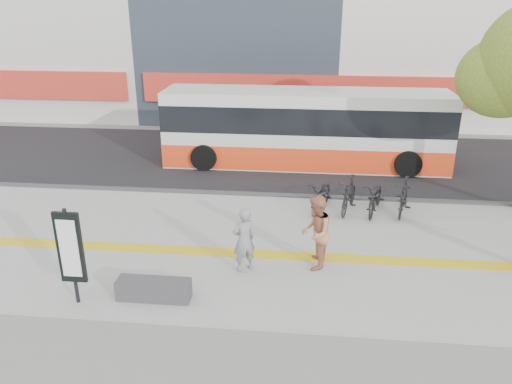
# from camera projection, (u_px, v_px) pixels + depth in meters

# --- Properties ---
(ground) EXTENTS (120.00, 120.00, 0.00)m
(ground) POSITION_uv_depth(u_px,v_px,m) (277.00, 279.00, 11.72)
(ground) COLOR slate
(ground) RESTS_ON ground
(sidewalk) EXTENTS (40.00, 7.00, 0.08)m
(sidewalk) POSITION_uv_depth(u_px,v_px,m) (280.00, 247.00, 13.09)
(sidewalk) COLOR gray
(sidewalk) RESTS_ON ground
(tactile_strip) EXTENTS (40.00, 0.45, 0.01)m
(tactile_strip) POSITION_uv_depth(u_px,v_px,m) (279.00, 255.00, 12.61)
(tactile_strip) COLOR gold
(tactile_strip) RESTS_ON sidewalk
(street) EXTENTS (40.00, 8.00, 0.06)m
(street) POSITION_uv_depth(u_px,v_px,m) (291.00, 160.00, 20.02)
(street) COLOR black
(street) RESTS_ON ground
(curb) EXTENTS (40.00, 0.25, 0.14)m
(curb) POSITION_uv_depth(u_px,v_px,m) (286.00, 196.00, 16.31)
(curb) COLOR #343436
(curb) RESTS_ON ground
(bench) EXTENTS (1.60, 0.45, 0.45)m
(bench) POSITION_uv_depth(u_px,v_px,m) (154.00, 289.00, 10.74)
(bench) COLOR #343436
(bench) RESTS_ON sidewalk
(signboard) EXTENTS (0.55, 0.10, 2.20)m
(signboard) POSITION_uv_depth(u_px,v_px,m) (70.00, 249.00, 10.22)
(signboard) COLOR black
(signboard) RESTS_ON sidewalk
(bus) EXTENTS (10.75, 2.55, 2.86)m
(bus) POSITION_uv_depth(u_px,v_px,m) (305.00, 130.00, 18.99)
(bus) COLOR silver
(bus) RESTS_ON street
(bicycle_row) EXTENTS (3.50, 1.95, 1.08)m
(bicycle_row) POSITION_uv_depth(u_px,v_px,m) (361.00, 196.00, 14.97)
(bicycle_row) COLOR black
(bicycle_row) RESTS_ON sidewalk
(seated_woman) EXTENTS (0.70, 0.65, 1.61)m
(seated_woman) POSITION_uv_depth(u_px,v_px,m) (244.00, 240.00, 11.65)
(seated_woman) COLOR black
(seated_woman) RESTS_ON sidewalk
(pedestrian_tan) EXTENTS (0.78, 0.96, 1.84)m
(pedestrian_tan) POSITION_uv_depth(u_px,v_px,m) (316.00, 232.00, 11.76)
(pedestrian_tan) COLOR #AD6E4E
(pedestrian_tan) RESTS_ON sidewalk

